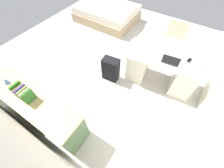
% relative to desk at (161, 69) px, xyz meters
% --- Properties ---
extents(ground_plane, '(5.91, 5.91, 0.00)m').
position_rel_desk_xyz_m(ground_plane, '(1.30, -0.04, -0.38)').
color(ground_plane, beige).
extents(desk, '(1.51, 0.82, 0.72)m').
position_rel_desk_xyz_m(desk, '(0.00, 0.00, 0.00)').
color(desk, silver).
rests_on(desk, ground_plane).
extents(office_chair, '(0.52, 0.52, 0.94)m').
position_rel_desk_xyz_m(office_chair, '(0.09, -0.90, 0.04)').
color(office_chair, black).
rests_on(office_chair, ground_plane).
extents(credenza, '(1.80, 0.48, 0.76)m').
position_rel_desk_xyz_m(credenza, '(1.43, 2.03, 0.01)').
color(credenza, '#4C6B47').
rests_on(credenza, ground_plane).
extents(bed, '(1.90, 1.40, 0.58)m').
position_rel_desk_xyz_m(bed, '(2.44, -1.57, -0.13)').
color(bed, tan).
rests_on(bed, ground_plane).
extents(suitcase_black, '(0.39, 0.27, 0.56)m').
position_rel_desk_xyz_m(suitcase_black, '(0.95, 0.50, -0.10)').
color(suitcase_black, black).
rests_on(suitcase_black, ground_plane).
extents(laptop, '(0.33, 0.26, 0.21)m').
position_rel_desk_xyz_m(laptop, '(-0.11, 0.11, 0.39)').
color(laptop, silver).
rests_on(laptop, desk).
extents(computer_mouse, '(0.07, 0.11, 0.03)m').
position_rel_desk_xyz_m(computer_mouse, '(0.16, 0.10, 0.36)').
color(computer_mouse, white).
rests_on(computer_mouse, desk).
extents(cell_phone_near_laptop, '(0.08, 0.14, 0.01)m').
position_rel_desk_xyz_m(cell_phone_near_laptop, '(-0.40, -0.16, 0.35)').
color(cell_phone_near_laptop, black).
rests_on(cell_phone_near_laptop, desk).
extents(desk_lamp, '(0.16, 0.11, 0.34)m').
position_rel_desk_xyz_m(desk_lamp, '(-0.51, -0.06, 0.60)').
color(desk_lamp, silver).
rests_on(desk_lamp, desk).
extents(book_row, '(0.31, 0.17, 0.24)m').
position_rel_desk_xyz_m(book_row, '(1.49, 2.03, 0.50)').
color(book_row, '#2C692B').
rests_on(book_row, credenza).
extents(figurine_small, '(0.08, 0.08, 0.11)m').
position_rel_desk_xyz_m(figurine_small, '(1.95, 2.03, 0.44)').
color(figurine_small, '#4C7FBF').
rests_on(figurine_small, credenza).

